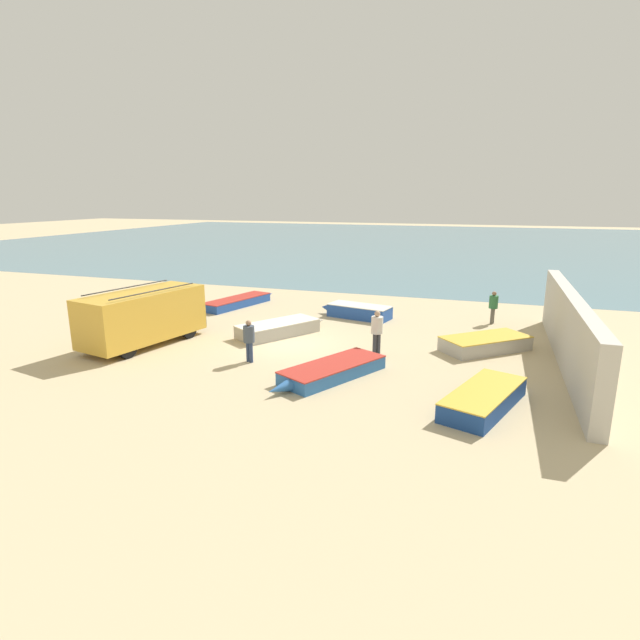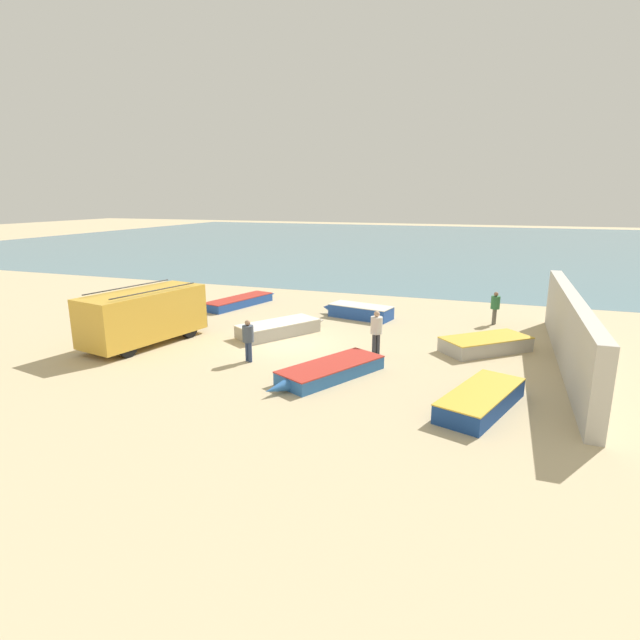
# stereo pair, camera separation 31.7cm
# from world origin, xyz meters

# --- Properties ---
(ground_plane) EXTENTS (200.00, 200.00, 0.00)m
(ground_plane) POSITION_xyz_m (0.00, 0.00, 0.00)
(ground_plane) COLOR tan
(sea_water) EXTENTS (120.00, 80.00, 0.01)m
(sea_water) POSITION_xyz_m (0.00, 52.00, 0.00)
(sea_water) COLOR slate
(sea_water) RESTS_ON ground_plane
(harbor_wall) EXTENTS (0.50, 13.65, 2.69)m
(harbor_wall) POSITION_xyz_m (11.05, 1.00, 1.34)
(harbor_wall) COLOR #BCB7AD
(harbor_wall) RESTS_ON ground_plane
(parked_van) EXTENTS (3.17, 5.79, 2.46)m
(parked_van) POSITION_xyz_m (-5.89, -2.10, 1.28)
(parked_van) COLOR gold
(parked_van) RESTS_ON ground_plane
(fishing_rowboat_0) EXTENTS (4.04, 3.76, 0.61)m
(fishing_rowboat_0) POSITION_xyz_m (8.21, 1.81, 0.30)
(fishing_rowboat_0) COLOR #ADA89E
(fishing_rowboat_0) RESTS_ON ground_plane
(fishing_rowboat_1) EXTENTS (3.31, 4.51, 0.61)m
(fishing_rowboat_1) POSITION_xyz_m (-0.95, 1.24, 0.31)
(fishing_rowboat_1) COLOR #ADA89E
(fishing_rowboat_1) RESTS_ON ground_plane
(fishing_rowboat_2) EXTENTS (4.10, 2.00, 0.69)m
(fishing_rowboat_2) POSITION_xyz_m (1.53, 5.68, 0.34)
(fishing_rowboat_2) COLOR #234CA3
(fishing_rowboat_2) RESTS_ON ground_plane
(fishing_rowboat_3) EXTENTS (2.41, 5.64, 0.50)m
(fishing_rowboat_3) POSITION_xyz_m (-5.77, 6.25, 0.25)
(fishing_rowboat_3) COLOR #234CA3
(fishing_rowboat_3) RESTS_ON ground_plane
(fishing_rowboat_4) EXTENTS (3.21, 4.87, 0.49)m
(fishing_rowboat_4) POSITION_xyz_m (2.97, -3.40, 0.25)
(fishing_rowboat_4) COLOR #2D66AD
(fishing_rowboat_4) RESTS_ON ground_plane
(fishing_rowboat_5) EXTENTS (2.58, 4.64, 0.60)m
(fishing_rowboat_5) POSITION_xyz_m (8.22, -4.28, 0.30)
(fishing_rowboat_5) COLOR navy
(fishing_rowboat_5) RESTS_ON ground_plane
(fisherman_0) EXTENTS (0.47, 0.47, 1.81)m
(fisherman_0) POSITION_xyz_m (3.92, -0.22, 1.08)
(fisherman_0) COLOR #38383D
(fisherman_0) RESTS_ON ground_plane
(fisherman_1) EXTENTS (0.44, 0.44, 1.67)m
(fisherman_1) POSITION_xyz_m (-0.52, -2.80, 1.00)
(fisherman_1) COLOR navy
(fisherman_1) RESTS_ON ground_plane
(fisherman_2) EXTENTS (0.44, 0.44, 1.66)m
(fisherman_2) POSITION_xyz_m (8.35, 6.56, 0.99)
(fisherman_2) COLOR #5B564C
(fisherman_2) RESTS_ON ground_plane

